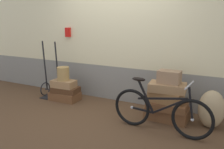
{
  "coord_description": "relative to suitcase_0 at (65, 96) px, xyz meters",
  "views": [
    {
      "loc": [
        2.2,
        -3.7,
        1.73
      ],
      "look_at": [
        0.2,
        0.14,
        0.71
      ],
      "focal_mm": 39.56,
      "sensor_mm": 36.0,
      "label": 1
    }
  ],
  "objects": [
    {
      "name": "bicycle",
      "position": [
        2.21,
        -0.52,
        0.25
      ],
      "size": [
        1.56,
        0.46,
        0.82
      ],
      "color": "black",
      "rests_on": "ground"
    },
    {
      "name": "suitcase_0",
      "position": [
        0.0,
        0.0,
        0.0
      ],
      "size": [
        0.62,
        0.39,
        0.17
      ],
      "primitive_type": "cube",
      "rotation": [
        0.0,
        0.0,
        0.03
      ],
      "color": "brown",
      "rests_on": "ground"
    },
    {
      "name": "suitcase_1",
      "position": [
        0.03,
        -0.0,
        0.14
      ],
      "size": [
        0.58,
        0.4,
        0.12
      ],
      "primitive_type": "cube",
      "rotation": [
        0.0,
        0.0,
        0.12
      ],
      "color": "#4C2D19",
      "rests_on": "suitcase_0"
    },
    {
      "name": "suitcase_3",
      "position": [
        2.19,
        0.01,
        0.02
      ],
      "size": [
        0.73,
        0.46,
        0.21
      ],
      "primitive_type": "cube",
      "rotation": [
        0.0,
        0.0,
        -0.04
      ],
      "color": "brown",
      "rests_on": "ground"
    },
    {
      "name": "suitcase_6",
      "position": [
        2.19,
        -0.04,
        0.5
      ],
      "size": [
        0.64,
        0.43,
        0.14
      ],
      "primitive_type": "cube",
      "rotation": [
        0.0,
        0.0,
        0.12
      ],
      "color": "#9E754C",
      "rests_on": "suitcase_5"
    },
    {
      "name": "luggage_trolley",
      "position": [
        -0.37,
        0.02,
        0.19
      ],
      "size": [
        0.42,
        0.37,
        1.22
      ],
      "color": "black",
      "rests_on": "ground"
    },
    {
      "name": "suitcase_7",
      "position": [
        2.21,
        -0.03,
        0.67
      ],
      "size": [
        0.37,
        0.25,
        0.21
      ],
      "primitive_type": "cube",
      "rotation": [
        0.0,
        0.0,
        -0.03
      ],
      "color": "#937051",
      "rests_on": "suitcase_6"
    },
    {
      "name": "suitcase_4",
      "position": [
        2.2,
        -0.05,
        0.18
      ],
      "size": [
        0.66,
        0.45,
        0.12
      ],
      "primitive_type": "cube",
      "rotation": [
        0.0,
        0.0,
        0.04
      ],
      "color": "brown",
      "rests_on": "suitcase_3"
    },
    {
      "name": "station_building",
      "position": [
        1.0,
        0.59,
        1.28
      ],
      "size": [
        7.28,
        0.74,
        2.72
      ],
      "color": "gray",
      "rests_on": "ground"
    },
    {
      "name": "wicker_basket",
      "position": [
        -0.0,
        -0.02,
        0.49
      ],
      "size": [
        0.25,
        0.25,
        0.28
      ],
      "primitive_type": "cylinder",
      "color": "#A8844C",
      "rests_on": "suitcase_2"
    },
    {
      "name": "burlap_sack",
      "position": [
        2.89,
        0.0,
        0.22
      ],
      "size": [
        0.4,
        0.34,
        0.61
      ],
      "primitive_type": "ellipsoid",
      "color": "tan",
      "rests_on": "ground"
    },
    {
      "name": "ground",
      "position": [
        0.99,
        -0.26,
        -0.11
      ],
      "size": [
        9.28,
        5.2,
        0.06
      ],
      "primitive_type": "cube",
      "color": "#513823"
    },
    {
      "name": "suitcase_5",
      "position": [
        2.17,
        -0.04,
        0.34
      ],
      "size": [
        0.57,
        0.39,
        0.19
      ],
      "primitive_type": "cube",
      "rotation": [
        0.0,
        0.0,
        -0.08
      ],
      "color": "olive",
      "rests_on": "suitcase_4"
    },
    {
      "name": "suitcase_2",
      "position": [
        -0.0,
        -0.02,
        0.28
      ],
      "size": [
        0.51,
        0.33,
        0.15
      ],
      "primitive_type": "cube",
      "rotation": [
        0.0,
        0.0,
        0.07
      ],
      "color": "#9E754C",
      "rests_on": "suitcase_1"
    }
  ]
}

